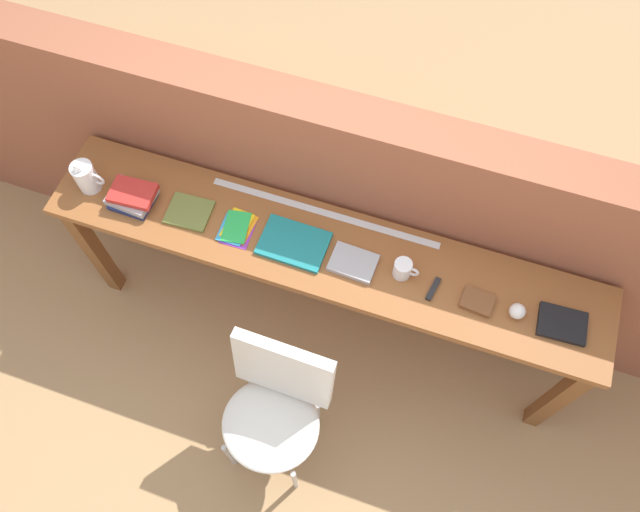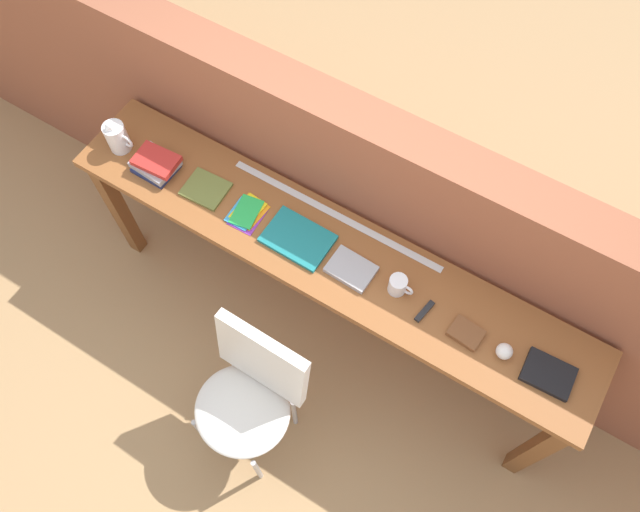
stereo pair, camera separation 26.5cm
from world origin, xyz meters
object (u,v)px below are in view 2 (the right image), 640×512
at_px(multitool_folded, 424,311).
at_px(pitcher_white, 117,137).
at_px(pamphlet_pile_colourful, 247,213).
at_px(chair_white_moulded, 250,393).
at_px(leather_journal_brown, 466,333).
at_px(mug, 398,285).
at_px(book_stack_leftmost, 156,164).
at_px(magazine_cycling, 206,189).
at_px(book_repair_rightmost, 548,374).
at_px(book_open_centre, 298,239).
at_px(sports_ball_small, 504,351).

bearing_deg(multitool_folded, pitcher_white, 179.97).
bearing_deg(pitcher_white, pamphlet_pile_colourful, 0.72).
distance_m(chair_white_moulded, leather_journal_brown, 0.98).
relative_size(chair_white_moulded, mug, 8.10).
bearing_deg(book_stack_leftmost, pamphlet_pile_colourful, 1.97).
bearing_deg(leather_journal_brown, pitcher_white, -174.85).
bearing_deg(magazine_cycling, book_repair_rightmost, -3.10).
relative_size(book_open_centre, sports_ball_small, 4.35).
bearing_deg(magazine_cycling, book_open_centre, -3.04).
height_order(chair_white_moulded, sports_ball_small, sports_ball_small).
xyz_separation_m(pamphlet_pile_colourful, sports_ball_small, (1.23, -0.01, 0.03)).
xyz_separation_m(chair_white_moulded, book_repair_rightmost, (1.04, 0.61, 0.37)).
xyz_separation_m(chair_white_moulded, leather_journal_brown, (0.69, 0.60, 0.37)).
distance_m(mug, book_repair_rightmost, 0.68).
relative_size(multitool_folded, book_repair_rightmost, 0.57).
distance_m(book_open_centre, multitool_folded, 0.62).
distance_m(sports_ball_small, book_repair_rightmost, 0.19).
bearing_deg(book_open_centre, pitcher_white, -178.17).
distance_m(book_open_centre, book_repair_rightmost, 1.16).
height_order(book_open_centre, multitool_folded, book_open_centre).
distance_m(pamphlet_pile_colourful, book_open_centre, 0.26).
bearing_deg(sports_ball_small, mug, 176.66).
distance_m(book_open_centre, leather_journal_brown, 0.81).
bearing_deg(sports_ball_small, book_repair_rightmost, 4.27).
xyz_separation_m(mug, leather_journal_brown, (0.33, -0.03, -0.03)).
bearing_deg(book_open_centre, multitool_folded, -0.48).
bearing_deg(book_open_centre, chair_white_moulded, -78.01).
xyz_separation_m(pitcher_white, sports_ball_small, (1.94, 0.00, -0.04)).
bearing_deg(book_stack_leftmost, multitool_folded, 0.29).
bearing_deg(pamphlet_pile_colourful, book_open_centre, 1.27).
height_order(magazine_cycling, leather_journal_brown, leather_journal_brown).
distance_m(book_stack_leftmost, book_open_centre, 0.75).
xyz_separation_m(pitcher_white, magazine_cycling, (0.48, 0.01, -0.07)).
height_order(pamphlet_pile_colourful, book_repair_rightmost, book_repair_rightmost).
bearing_deg(pitcher_white, chair_white_moulded, -28.66).
xyz_separation_m(chair_white_moulded, book_open_centre, (-0.12, 0.61, 0.36)).
relative_size(leather_journal_brown, book_repair_rightmost, 0.67).
distance_m(pitcher_white, magazine_cycling, 0.48).
height_order(book_stack_leftmost, book_repair_rightmost, book_stack_leftmost).
bearing_deg(multitool_folded, mug, 168.08).
distance_m(pitcher_white, multitool_folded, 1.60).
bearing_deg(leather_journal_brown, book_repair_rightmost, 7.50).
height_order(pitcher_white, pamphlet_pile_colourful, pitcher_white).
relative_size(magazine_cycling, sports_ball_small, 2.87).
bearing_deg(sports_ball_small, magazine_cycling, 179.48).
height_order(pitcher_white, book_stack_leftmost, pitcher_white).
xyz_separation_m(book_open_centre, book_repair_rightmost, (1.16, -0.00, 0.00)).
height_order(chair_white_moulded, leather_journal_brown, leather_journal_brown).
bearing_deg(leather_journal_brown, chair_white_moulded, -134.01).
xyz_separation_m(chair_white_moulded, pitcher_white, (-1.09, 0.60, 0.43)).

